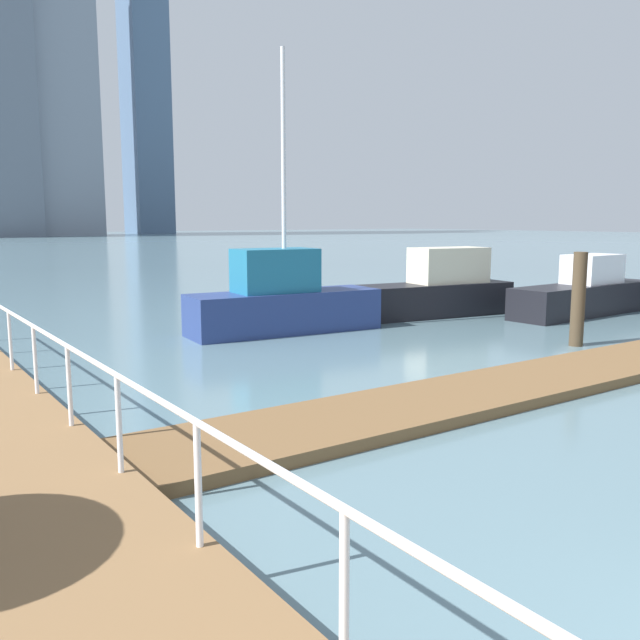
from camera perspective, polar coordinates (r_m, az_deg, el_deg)
The scene contains 8 objects.
ground_plane at distance 21.11m, azimuth -19.82°, elevation -0.26°, with size 300.00×300.00×0.00m, color slate.
floating_dock at distance 12.41m, azimuth 15.39°, elevation -5.55°, with size 15.04×2.00×0.18m, color brown.
boardwalk_railing at distance 8.23m, azimuth -18.94°, elevation -4.47°, with size 0.06×21.74×1.08m.
dock_piling_3 at distance 17.32m, azimuth 21.10°, elevation 1.65°, with size 0.33×0.33×2.28m, color #473826.
moored_boat_1 at distance 23.29m, azimuth 21.63°, elevation 2.12°, with size 6.26×1.72×1.92m.
moored_boat_2 at distance 21.52m, azimuth 9.23°, elevation 2.43°, with size 6.31×2.34×2.16m.
moored_boat_4 at distance 18.19m, azimuth -3.22°, elevation 1.66°, with size 5.41×1.99×7.44m.
skyline_tower_5 at distance 158.25m, azimuth -14.85°, elevation 22.47°, with size 7.70×12.14×83.71m, color slate.
Camera 1 is at (-5.27, -0.21, 3.04)m, focal length 37.67 mm.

